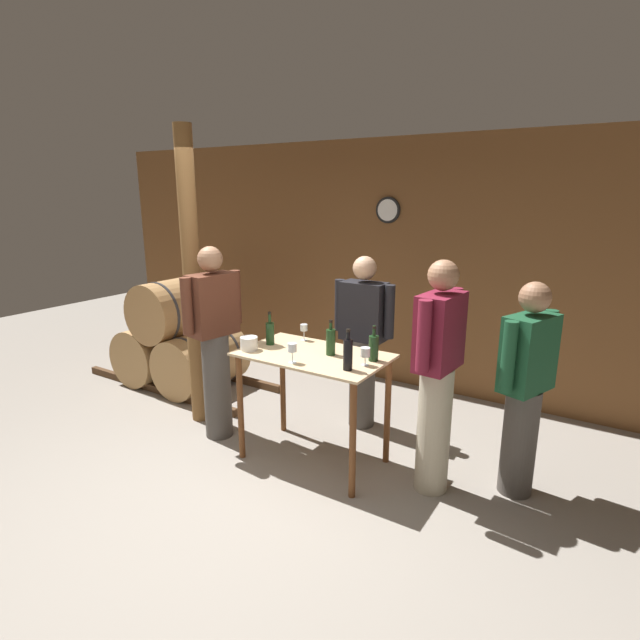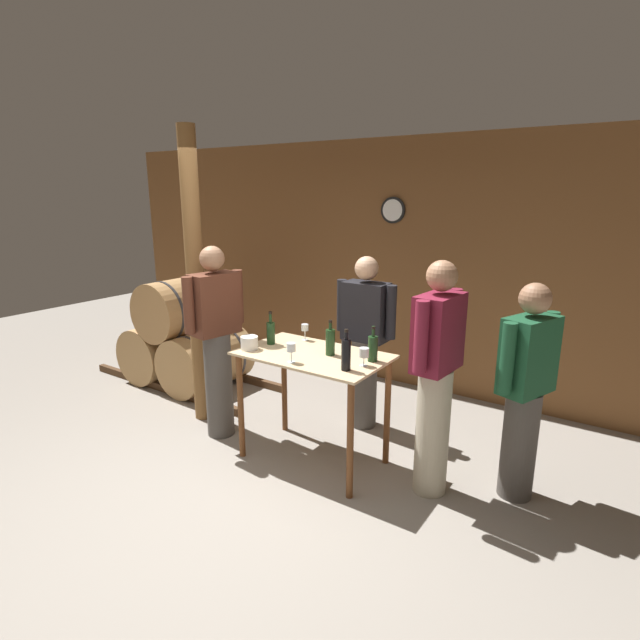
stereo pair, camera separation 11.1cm
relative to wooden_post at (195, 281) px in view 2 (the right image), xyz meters
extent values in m
plane|color=gray|center=(1.14, -0.81, -1.35)|extent=(14.00, 14.00, 0.00)
cube|color=brown|center=(1.14, 1.94, 0.00)|extent=(8.40, 0.05, 2.70)
cylinder|color=black|center=(1.04, 1.90, 0.59)|extent=(0.28, 0.03, 0.28)
cylinder|color=white|center=(1.04, 1.89, 0.59)|extent=(0.23, 0.01, 0.23)
cube|color=#4C331E|center=(-0.87, 0.20, -1.31)|extent=(2.28, 0.06, 0.08)
cube|color=#4C331E|center=(-0.87, 0.92, -1.31)|extent=(2.28, 0.06, 0.08)
cylinder|color=tan|center=(-1.21, 0.56, -1.02)|extent=(0.65, 0.89, 0.65)
cylinder|color=#38383D|center=(-1.21, 0.29, -1.02)|extent=(0.67, 0.03, 0.67)
cylinder|color=#38383D|center=(-1.21, 0.83, -1.02)|extent=(0.67, 0.03, 0.67)
cylinder|color=tan|center=(-0.53, 0.56, -1.02)|extent=(0.65, 0.89, 0.65)
cylinder|color=#38383D|center=(-0.53, 0.29, -1.02)|extent=(0.67, 0.03, 0.67)
cylinder|color=#38383D|center=(-0.53, 0.83, -1.02)|extent=(0.67, 0.03, 0.67)
cylinder|color=#AD7F4C|center=(-0.87, 0.56, -0.47)|extent=(0.65, 0.89, 0.65)
cylinder|color=#38383D|center=(-0.87, 0.29, -0.47)|extent=(0.67, 0.03, 0.67)
cylinder|color=#38383D|center=(-0.87, 0.83, -0.47)|extent=(0.67, 0.03, 0.67)
cube|color=#D1B284|center=(1.34, -0.05, -0.45)|extent=(1.16, 0.69, 0.02)
cylinder|color=brown|center=(0.82, -0.34, -0.90)|extent=(0.05, 0.05, 0.89)
cylinder|color=brown|center=(1.86, -0.34, -0.90)|extent=(0.05, 0.05, 0.89)
cylinder|color=brown|center=(0.82, 0.24, -0.90)|extent=(0.05, 0.05, 0.89)
cylinder|color=brown|center=(1.86, 0.24, -0.90)|extent=(0.05, 0.05, 0.89)
cylinder|color=brown|center=(0.00, 0.00, 0.00)|extent=(0.16, 0.16, 2.70)
cylinder|color=#193819|center=(0.91, -0.04, -0.34)|extent=(0.07, 0.07, 0.18)
cylinder|color=#193819|center=(0.91, -0.04, -0.21)|extent=(0.02, 0.02, 0.09)
cylinder|color=black|center=(0.91, -0.04, -0.17)|extent=(0.03, 0.03, 0.02)
cylinder|color=#193819|center=(1.47, 0.00, -0.33)|extent=(0.07, 0.07, 0.20)
cylinder|color=#193819|center=(1.47, 0.00, -0.20)|extent=(0.02, 0.02, 0.08)
cylinder|color=black|center=(1.47, 0.00, -0.17)|extent=(0.03, 0.03, 0.02)
cylinder|color=black|center=(1.75, -0.22, -0.32)|extent=(0.07, 0.07, 0.22)
cylinder|color=black|center=(1.75, -0.22, -0.17)|extent=(0.02, 0.02, 0.08)
cylinder|color=black|center=(1.75, -0.22, -0.15)|extent=(0.03, 0.03, 0.02)
cylinder|color=#193819|center=(1.81, 0.06, -0.34)|extent=(0.07, 0.07, 0.19)
cylinder|color=#193819|center=(1.81, 0.06, -0.21)|extent=(0.02, 0.02, 0.08)
cylinder|color=black|center=(1.81, 0.06, -0.18)|extent=(0.03, 0.03, 0.02)
cylinder|color=silver|center=(1.08, 0.21, -0.43)|extent=(0.06, 0.06, 0.00)
cylinder|color=silver|center=(1.08, 0.21, -0.39)|extent=(0.01, 0.01, 0.08)
cylinder|color=silver|center=(1.08, 0.21, -0.32)|extent=(0.06, 0.06, 0.06)
cylinder|color=silver|center=(1.33, -0.31, -0.43)|extent=(0.06, 0.06, 0.00)
cylinder|color=silver|center=(1.33, -0.31, -0.39)|extent=(0.01, 0.01, 0.08)
cylinder|color=silver|center=(1.33, -0.31, -0.32)|extent=(0.07, 0.07, 0.06)
cylinder|color=silver|center=(1.81, -0.07, -0.43)|extent=(0.06, 0.06, 0.00)
cylinder|color=silver|center=(1.81, -0.07, -0.40)|extent=(0.01, 0.01, 0.06)
cylinder|color=silver|center=(1.81, -0.07, -0.33)|extent=(0.07, 0.07, 0.07)
cylinder|color=white|center=(0.86, -0.24, -0.38)|extent=(0.14, 0.14, 0.11)
cylinder|color=#B7AD93|center=(2.30, 0.07, -0.88)|extent=(0.24, 0.24, 0.95)
cube|color=maroon|center=(2.30, 0.07, -0.14)|extent=(0.25, 0.42, 0.53)
sphere|color=#9E7051|center=(2.30, 0.07, 0.25)|extent=(0.21, 0.21, 0.21)
cylinder|color=maroon|center=(2.32, 0.32, -0.11)|extent=(0.09, 0.09, 0.48)
cylinder|color=maroon|center=(2.28, -0.18, -0.11)|extent=(0.09, 0.09, 0.48)
cylinder|color=#4C4742|center=(0.39, -0.15, -0.88)|extent=(0.24, 0.24, 0.95)
cube|color=#592D1E|center=(0.39, -0.15, -0.14)|extent=(0.29, 0.43, 0.53)
sphere|color=#9E7051|center=(0.39, -0.15, 0.25)|extent=(0.21, 0.21, 0.21)
cylinder|color=#592D1E|center=(0.35, -0.40, -0.11)|extent=(0.09, 0.09, 0.47)
cylinder|color=#592D1E|center=(0.43, 0.09, -0.11)|extent=(0.09, 0.09, 0.47)
cylinder|color=#4C4742|center=(1.38, 0.73, -0.93)|extent=(0.24, 0.24, 0.84)
cube|color=black|center=(1.38, 0.73, -0.25)|extent=(0.40, 0.22, 0.53)
sphere|color=tan|center=(1.38, 0.73, 0.14)|extent=(0.21, 0.21, 0.21)
cylinder|color=black|center=(1.63, 0.73, -0.22)|extent=(0.09, 0.09, 0.47)
cylinder|color=black|center=(1.13, 0.73, -0.22)|extent=(0.09, 0.09, 0.47)
cylinder|color=#4C4742|center=(2.84, 0.37, -0.95)|extent=(0.24, 0.24, 0.80)
cube|color=#194C2D|center=(2.84, 0.37, -0.28)|extent=(0.34, 0.45, 0.53)
sphere|color=#9E7051|center=(2.84, 0.37, 0.11)|extent=(0.21, 0.21, 0.21)
cylinder|color=#194C2D|center=(2.92, 0.60, -0.26)|extent=(0.09, 0.09, 0.48)
cylinder|color=#194C2D|center=(2.75, 0.13, -0.26)|extent=(0.09, 0.09, 0.48)
camera|label=1|loc=(3.37, -3.14, 0.80)|focal=28.00mm
camera|label=2|loc=(3.46, -3.08, 0.80)|focal=28.00mm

